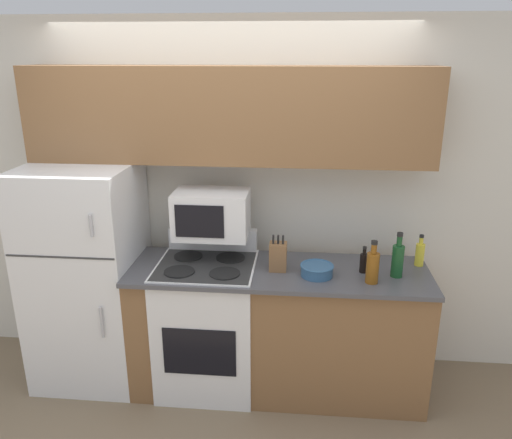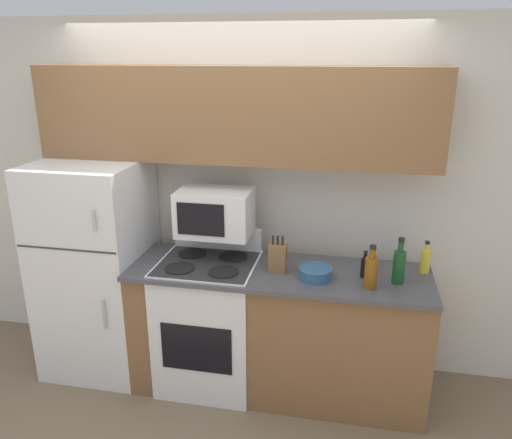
{
  "view_description": "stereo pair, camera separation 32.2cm",
  "coord_description": "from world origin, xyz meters",
  "views": [
    {
      "loc": [
        0.5,
        -2.77,
        2.3
      ],
      "look_at": [
        0.22,
        0.27,
        1.28
      ],
      "focal_mm": 35.0,
      "sensor_mm": 36.0,
      "label": 1
    },
    {
      "loc": [
        0.82,
        -2.72,
        2.3
      ],
      "look_at": [
        0.22,
        0.27,
        1.28
      ],
      "focal_mm": 35.0,
      "sensor_mm": 36.0,
      "label": 2
    }
  ],
  "objects": [
    {
      "name": "stove",
      "position": [
        -0.13,
        0.29,
        0.48
      ],
      "size": [
        0.67,
        0.62,
        1.1
      ],
      "color": "white",
      "rests_on": "ground_plane"
    },
    {
      "name": "ground_plane",
      "position": [
        0.0,
        0.0,
        0.0
      ],
      "size": [
        12.0,
        12.0,
        0.0
      ],
      "primitive_type": "plane",
      "color": "#7F6B51"
    },
    {
      "name": "lower_cabinets",
      "position": [
        0.37,
        0.3,
        0.47
      ],
      "size": [
        2.0,
        0.64,
        0.93
      ],
      "color": "brown",
      "rests_on": "ground_plane"
    },
    {
      "name": "bowl",
      "position": [
        0.62,
        0.2,
        0.97
      ],
      "size": [
        0.22,
        0.22,
        0.08
      ],
      "color": "#335B84",
      "rests_on": "lower_cabinets"
    },
    {
      "name": "bottle_whiskey",
      "position": [
        0.96,
        0.14,
        1.04
      ],
      "size": [
        0.08,
        0.08,
        0.28
      ],
      "color": "brown",
      "rests_on": "lower_cabinets"
    },
    {
      "name": "bottle_soy_sauce",
      "position": [
        0.92,
        0.29,
        1.0
      ],
      "size": [
        0.05,
        0.05,
        0.18
      ],
      "color": "black",
      "rests_on": "lower_cabinets"
    },
    {
      "name": "upper_cabinets",
      "position": [
        0.0,
        0.57,
        1.91
      ],
      "size": [
        2.73,
        0.31,
        0.64
      ],
      "color": "brown",
      "rests_on": "refrigerator"
    },
    {
      "name": "knife_block",
      "position": [
        0.36,
        0.27,
        1.03
      ],
      "size": [
        0.11,
        0.1,
        0.25
      ],
      "color": "brown",
      "rests_on": "lower_cabinets"
    },
    {
      "name": "wall_back",
      "position": [
        0.0,
        0.75,
        1.27
      ],
      "size": [
        8.0,
        0.05,
        2.55
      ],
      "color": "silver",
      "rests_on": "ground_plane"
    },
    {
      "name": "bottle_cooking_spray",
      "position": [
        1.31,
        0.44,
        1.01
      ],
      "size": [
        0.06,
        0.06,
        0.22
      ],
      "color": "gold",
      "rests_on": "lower_cabinets"
    },
    {
      "name": "microwave",
      "position": [
        -0.1,
        0.41,
        1.26
      ],
      "size": [
        0.5,
        0.34,
        0.31
      ],
      "color": "white",
      "rests_on": "stove"
    },
    {
      "name": "refrigerator",
      "position": [
        -1.0,
        0.36,
        0.79
      ],
      "size": [
        0.73,
        0.74,
        1.59
      ],
      "color": "white",
      "rests_on": "ground_plane"
    },
    {
      "name": "bottle_wine_green",
      "position": [
        1.13,
        0.24,
        1.05
      ],
      "size": [
        0.08,
        0.08,
        0.3
      ],
      "color": "#194C23",
      "rests_on": "lower_cabinets"
    }
  ]
}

